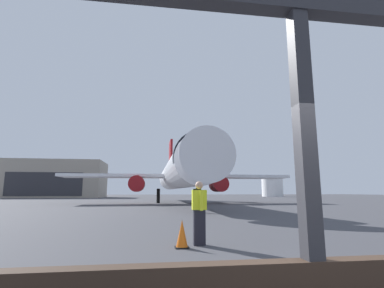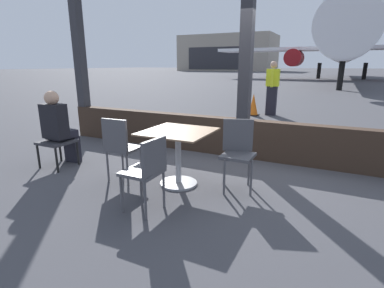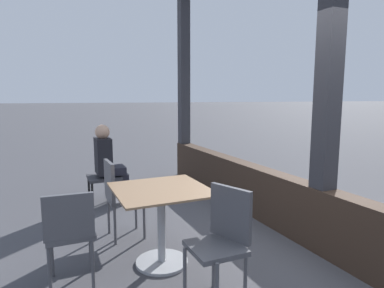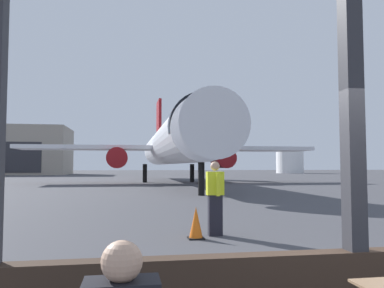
% 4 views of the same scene
% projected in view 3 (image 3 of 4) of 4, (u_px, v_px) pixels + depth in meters
% --- Properties ---
extents(window_frame, '(7.85, 0.24, 3.99)m').
position_uv_depth(window_frame, '(326.00, 123.00, 3.38)').
color(window_frame, '#38281E').
rests_on(window_frame, ground).
extents(dining_table, '(0.88, 0.88, 0.77)m').
position_uv_depth(dining_table, '(161.00, 217.00, 3.20)').
color(dining_table, '#8C6B4C').
rests_on(dining_table, ground).
extents(cafe_chair_window_left, '(0.49, 0.49, 0.93)m').
position_uv_depth(cafe_chair_window_left, '(222.00, 235.00, 2.60)').
color(cafe_chair_window_left, '#4C4C51').
rests_on(cafe_chair_window_left, ground).
extents(cafe_chair_window_right, '(0.41, 0.41, 0.93)m').
position_uv_depth(cafe_chair_window_right, '(118.00, 192.00, 3.80)').
color(cafe_chair_window_right, '#4C4C51').
rests_on(cafe_chair_window_right, ground).
extents(cafe_chair_aisle_left, '(0.41, 0.41, 0.87)m').
position_uv_depth(cafe_chair_aisle_left, '(70.00, 229.00, 2.78)').
color(cafe_chair_aisle_left, '#4C4C51').
rests_on(cafe_chair_aisle_left, ground).
extents(lounge_bench, '(0.48, 0.48, 0.44)m').
position_uv_depth(lounge_bench, '(104.00, 180.00, 5.06)').
color(lounge_bench, '#2D2D33').
rests_on(lounge_bench, ground).
extents(seated_passenger, '(0.40, 0.47, 1.24)m').
position_uv_depth(seated_passenger, '(108.00, 161.00, 5.05)').
color(seated_passenger, black).
rests_on(seated_passenger, ground).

